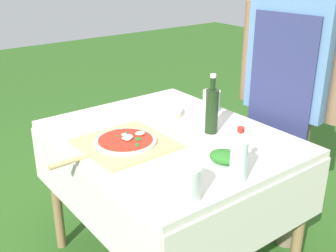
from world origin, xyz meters
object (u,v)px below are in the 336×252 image
(plate_stack, at_px, (157,112))
(sauce_jar, at_px, (211,102))
(water_bottle, at_px, (239,157))
(herb_container, at_px, (224,158))
(oil_bottle, at_px, (212,110))
(person_cook, at_px, (290,84))
(mixing_tub, at_px, (182,182))
(prep_table, at_px, (169,154))
(pizza_on_peel, at_px, (124,143))

(plate_stack, bearing_deg, sauce_jar, 65.46)
(water_bottle, relative_size, herb_container, 1.13)
(sauce_jar, bearing_deg, plate_stack, -114.54)
(oil_bottle, bearing_deg, person_cook, 80.13)
(plate_stack, bearing_deg, oil_bottle, 10.84)
(person_cook, distance_m, mixing_tub, 0.99)
(mixing_tub, xyz_separation_m, plate_stack, (-0.71, 0.41, -0.04))
(prep_table, xyz_separation_m, water_bottle, (0.50, -0.06, 0.20))
(prep_table, bearing_deg, mixing_tub, -32.81)
(pizza_on_peel, distance_m, water_bottle, 0.56)
(person_cook, height_order, oil_bottle, person_cook)
(pizza_on_peel, distance_m, herb_container, 0.46)
(pizza_on_peel, height_order, herb_container, herb_container)
(plate_stack, height_order, sauce_jar, sauce_jar)
(person_cook, bearing_deg, prep_table, 66.87)
(herb_container, relative_size, plate_stack, 0.71)
(oil_bottle, distance_m, water_bottle, 0.46)
(prep_table, height_order, mixing_tub, mixing_tub)
(pizza_on_peel, distance_m, oil_bottle, 0.44)
(herb_container, bearing_deg, oil_bottle, 146.78)
(pizza_on_peel, bearing_deg, prep_table, 82.57)
(water_bottle, distance_m, mixing_tub, 0.24)
(mixing_tub, xyz_separation_m, sauce_jar, (-0.59, 0.68, -0.01))
(water_bottle, xyz_separation_m, mixing_tub, (-0.03, -0.24, -0.04))
(person_cook, height_order, sauce_jar, person_cook)
(water_bottle, height_order, plate_stack, water_bottle)
(mixing_tub, bearing_deg, sauce_jar, 130.85)
(prep_table, xyz_separation_m, pizza_on_peel, (-0.03, -0.23, 0.11))
(plate_stack, xyz_separation_m, sauce_jar, (0.12, 0.27, 0.03))
(person_cook, relative_size, plate_stack, 5.88)
(oil_bottle, relative_size, sauce_jar, 2.59)
(mixing_tub, bearing_deg, person_cook, 106.85)
(sauce_jar, bearing_deg, herb_container, -37.84)
(herb_container, height_order, plate_stack, herb_container)
(sauce_jar, bearing_deg, prep_table, -72.05)
(mixing_tub, bearing_deg, oil_bottle, 127.64)
(oil_bottle, xyz_separation_m, water_bottle, (0.40, -0.23, -0.01))
(prep_table, xyz_separation_m, mixing_tub, (0.46, -0.30, 0.16))
(mixing_tub, distance_m, sauce_jar, 0.90)
(person_cook, bearing_deg, plate_stack, 43.80)
(mixing_tub, relative_size, sauce_jar, 1.20)
(mixing_tub, distance_m, plate_stack, 0.82)
(prep_table, distance_m, sauce_jar, 0.43)
(person_cook, xyz_separation_m, sauce_jar, (-0.30, -0.26, -0.12))
(pizza_on_peel, xyz_separation_m, herb_container, (0.40, 0.23, 0.02))
(oil_bottle, relative_size, mixing_tub, 2.16)
(prep_table, bearing_deg, plate_stack, 156.41)
(oil_bottle, bearing_deg, mixing_tub, -52.36)
(plate_stack, bearing_deg, mixing_tub, -29.79)
(mixing_tub, bearing_deg, pizza_on_peel, 172.42)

